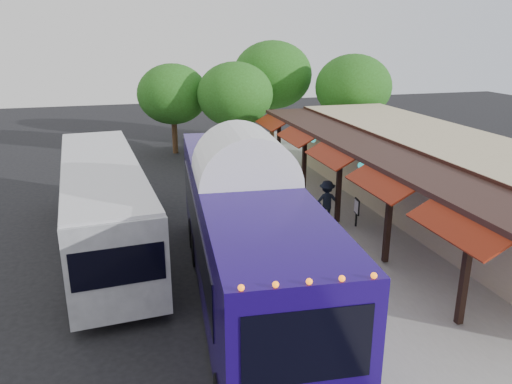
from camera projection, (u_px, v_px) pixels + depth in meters
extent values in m
plane|color=black|center=(281.00, 281.00, 16.45)|extent=(90.00, 90.00, 0.00)
cube|color=#9E9B93|center=(363.00, 222.00, 21.37)|extent=(10.00, 40.00, 0.15)
cube|color=gray|center=(252.00, 234.00, 20.11)|extent=(0.20, 40.00, 0.16)
cube|color=tan|center=(438.00, 177.00, 21.73)|extent=(5.00, 20.00, 3.60)
cube|color=black|center=(390.00, 147.00, 20.63)|extent=(0.06, 20.00, 0.60)
cube|color=#331E19|center=(366.00, 146.00, 20.33)|extent=(2.60, 20.00, 0.18)
cube|color=black|center=(466.00, 271.00, 13.19)|extent=(0.18, 0.18, 3.16)
cube|color=maroon|center=(458.00, 225.00, 12.67)|extent=(1.00, 3.20, 0.57)
cube|color=black|center=(388.00, 219.00, 16.86)|extent=(0.18, 0.18, 3.16)
cube|color=maroon|center=(380.00, 182.00, 16.34)|extent=(1.00, 3.20, 0.57)
cube|color=black|center=(339.00, 185.00, 20.53)|extent=(0.18, 0.18, 3.16)
cube|color=maroon|center=(331.00, 154.00, 20.01)|extent=(1.00, 3.20, 0.57)
cube|color=black|center=(304.00, 162.00, 24.20)|extent=(0.18, 0.18, 3.16)
cube|color=maroon|center=(297.00, 135.00, 23.68)|extent=(1.00, 3.20, 0.57)
cube|color=black|center=(279.00, 145.00, 27.87)|extent=(0.18, 0.18, 3.16)
cube|color=maroon|center=(272.00, 121.00, 27.35)|extent=(1.00, 3.20, 0.57)
sphere|color=teal|center=(438.00, 207.00, 14.80)|extent=(0.26, 0.26, 0.26)
sphere|color=teal|center=(361.00, 165.00, 19.39)|extent=(0.26, 0.26, 0.26)
sphere|color=teal|center=(313.00, 140.00, 23.98)|extent=(0.26, 0.26, 0.26)
cube|color=#1C0865|center=(244.00, 232.00, 14.68)|extent=(3.88, 13.29, 3.44)
cube|color=#1C0865|center=(245.00, 289.00, 15.25)|extent=(3.81, 13.15, 0.38)
ellipsoid|color=white|center=(244.00, 177.00, 14.16)|extent=(3.86, 13.03, 0.61)
cube|color=black|center=(339.00, 343.00, 8.48)|extent=(2.28, 0.22, 1.42)
cylinder|color=black|center=(356.00, 379.00, 10.93)|extent=(0.42, 1.16, 1.14)
cylinder|color=black|center=(185.00, 235.00, 18.70)|extent=(0.42, 1.16, 1.14)
cylinder|color=black|center=(250.00, 228.00, 19.35)|extent=(0.42, 1.16, 1.14)
cube|color=gray|center=(104.00, 202.00, 18.50)|extent=(3.60, 12.53, 2.85)
cube|color=black|center=(64.00, 199.00, 18.08)|extent=(0.81, 10.49, 1.08)
cube|color=black|center=(141.00, 193.00, 18.77)|extent=(0.81, 10.49, 1.08)
cube|color=silver|center=(100.00, 164.00, 18.05)|extent=(3.53, 12.28, 0.11)
cylinder|color=black|center=(62.00, 294.00, 14.61)|extent=(0.38, 1.05, 1.03)
cylinder|color=black|center=(148.00, 283.00, 15.24)|extent=(0.38, 1.05, 1.03)
cylinder|color=black|center=(78.00, 206.00, 21.98)|extent=(0.38, 1.05, 1.03)
cylinder|color=black|center=(136.00, 201.00, 22.61)|extent=(0.38, 1.05, 1.03)
imported|color=black|center=(275.00, 219.00, 18.97)|extent=(0.68, 0.48, 1.78)
imported|color=black|center=(316.00, 222.00, 18.83)|extent=(0.98, 0.88, 1.64)
imported|color=black|center=(265.00, 160.00, 27.91)|extent=(1.05, 0.97, 1.73)
imported|color=black|center=(327.00, 201.00, 20.94)|extent=(1.25, 0.85, 1.80)
cube|color=black|center=(357.00, 213.00, 20.49)|extent=(0.07, 0.07, 1.19)
cube|color=black|center=(357.00, 207.00, 20.40)|extent=(0.12, 0.54, 0.65)
cube|color=white|center=(356.00, 207.00, 20.39)|extent=(0.07, 0.45, 0.54)
cylinder|color=#382314|center=(236.00, 137.00, 32.11)|extent=(0.36, 0.36, 2.77)
ellipsoid|color=#235014|center=(235.00, 95.00, 31.28)|extent=(4.78, 4.78, 4.06)
cylinder|color=#382314|center=(272.00, 119.00, 36.91)|extent=(0.36, 0.36, 3.30)
ellipsoid|color=#235014|center=(272.00, 75.00, 35.93)|extent=(5.70, 5.70, 4.85)
cylinder|color=#382314|center=(351.00, 130.00, 34.07)|extent=(0.36, 0.36, 2.94)
ellipsoid|color=#235014|center=(353.00, 87.00, 33.20)|extent=(5.07, 5.07, 4.31)
cylinder|color=#382314|center=(175.00, 133.00, 33.44)|extent=(0.36, 0.36, 2.68)
ellipsoid|color=#235014|center=(173.00, 94.00, 32.64)|extent=(4.62, 4.62, 3.93)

